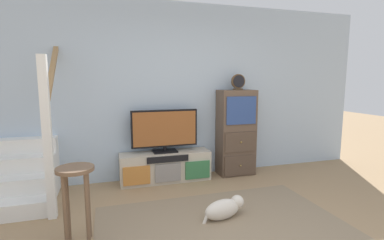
{
  "coord_description": "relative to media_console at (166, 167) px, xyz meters",
  "views": [
    {
      "loc": [
        -1.13,
        -1.95,
        1.54
      ],
      "look_at": [
        -0.01,
        1.75,
        0.99
      ],
      "focal_mm": 26.8,
      "sensor_mm": 36.0,
      "label": 1
    }
  ],
  "objects": [
    {
      "name": "staircase",
      "position": [
        -1.94,
        0.01,
        0.15
      ],
      "size": [
        1.0,
        1.36,
        2.2
      ],
      "color": "white",
      "rests_on": "ground_plane"
    },
    {
      "name": "television",
      "position": [
        0.0,
        0.02,
        0.57
      ],
      "size": [
        1.0,
        0.22,
        0.64
      ],
      "color": "black",
      "rests_on": "media_console"
    },
    {
      "name": "back_wall",
      "position": [
        0.3,
        0.27,
        1.13
      ],
      "size": [
        6.4,
        0.12,
        2.7
      ],
      "primitive_type": "cube",
      "color": "#A8BCD1",
      "rests_on": "ground_plane"
    },
    {
      "name": "media_console",
      "position": [
        0.0,
        0.0,
        0.0
      ],
      "size": [
        1.36,
        0.38,
        0.45
      ],
      "color": "#BCB29E",
      "rests_on": "ground_plane"
    },
    {
      "name": "dog",
      "position": [
        0.39,
        -1.36,
        -0.11
      ],
      "size": [
        0.53,
        0.3,
        0.23
      ],
      "color": "beige",
      "rests_on": "ground_plane"
    },
    {
      "name": "side_cabinet",
      "position": [
        1.17,
        0.01,
        0.46
      ],
      "size": [
        0.58,
        0.38,
        1.37
      ],
      "color": "brown",
      "rests_on": "ground_plane"
    },
    {
      "name": "desk_clock",
      "position": [
        1.18,
        -0.0,
        1.27
      ],
      "size": [
        0.22,
        0.08,
        0.25
      ],
      "color": "#4C3823",
      "rests_on": "side_cabinet"
    },
    {
      "name": "bar_stool_near",
      "position": [
        -1.13,
        -1.42,
        0.33
      ],
      "size": [
        0.34,
        0.34,
        0.75
      ],
      "color": "brown",
      "rests_on": "ground_plane"
    },
    {
      "name": "area_rug",
      "position": [
        0.3,
        -1.59,
        -0.22
      ],
      "size": [
        2.6,
        1.8,
        0.01
      ],
      "primitive_type": "cube",
      "color": "#847056",
      "rests_on": "ground_plane"
    }
  ]
}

